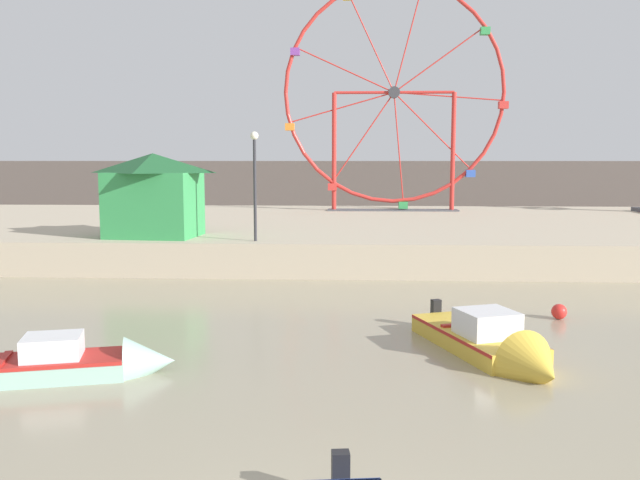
% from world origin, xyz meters
% --- Properties ---
extents(quay_promenade, '(110.00, 21.17, 1.36)m').
position_xyz_m(quay_promenade, '(0.00, 29.15, 0.68)').
color(quay_promenade, '#B7A88E').
rests_on(quay_promenade, ground_plane).
extents(distant_town_skyline, '(140.00, 3.00, 4.40)m').
position_xyz_m(distant_town_skyline, '(0.00, 55.31, 2.20)').
color(distant_town_skyline, '#564C47').
rests_on(distant_town_skyline, ground_plane).
extents(motorboat_seafoam, '(5.11, 2.40, 1.27)m').
position_xyz_m(motorboat_seafoam, '(-5.71, 6.85, 0.30)').
color(motorboat_seafoam, '#93BCAD').
rests_on(motorboat_seafoam, ground_plane).
extents(motorboat_mustard_yellow, '(3.12, 5.29, 1.55)m').
position_xyz_m(motorboat_mustard_yellow, '(3.55, 8.56, 0.31)').
color(motorboat_mustard_yellow, gold).
rests_on(motorboat_mustard_yellow, ground_plane).
extents(ferris_wheel_red_frame, '(13.73, 1.20, 14.07)m').
position_xyz_m(ferris_wheel_red_frame, '(2.73, 35.46, 8.43)').
color(ferris_wheel_red_frame, red).
rests_on(ferris_wheel_red_frame, quay_promenade).
extents(carnival_booth_green_kiosk, '(4.10, 3.31, 3.45)m').
position_xyz_m(carnival_booth_green_kiosk, '(-8.01, 20.80, 3.15)').
color(carnival_booth_green_kiosk, '#33934C').
rests_on(carnival_booth_green_kiosk, quay_promenade).
extents(promenade_lamp_near, '(0.32, 0.32, 4.27)m').
position_xyz_m(promenade_lamp_near, '(-3.60, 19.51, 4.12)').
color(promenade_lamp_near, '#2D2D33').
rests_on(promenade_lamp_near, quay_promenade).
extents(mooring_buoy_orange, '(0.44, 0.44, 0.44)m').
position_xyz_m(mooring_buoy_orange, '(6.17, 12.60, 0.22)').
color(mooring_buoy_orange, red).
rests_on(mooring_buoy_orange, ground_plane).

